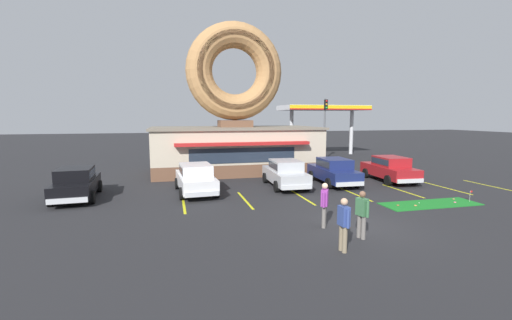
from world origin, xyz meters
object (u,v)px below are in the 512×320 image
at_px(golf_ball, 419,203).
at_px(traffic_light_pole, 325,121).
at_px(car_black, 76,182).
at_px(car_white, 196,177).
at_px(pedestrian_blue_sweater_man, 324,203).
at_px(pedestrian_hooded_kid, 362,212).
at_px(pedestrian_leather_jacket_man, 344,222).
at_px(car_navy, 334,170).
at_px(car_silver, 285,172).
at_px(putting_flag_pin, 471,193).
at_px(car_red, 390,168).
at_px(trash_bin, 327,167).

bearing_deg(golf_ball, traffic_light_pole, 80.68).
distance_m(car_black, car_white, 5.93).
bearing_deg(golf_ball, pedestrian_blue_sweater_man, -160.60).
bearing_deg(pedestrian_hooded_kid, pedestrian_leather_jacket_man, -142.51).
relative_size(golf_ball, pedestrian_leather_jacket_man, 0.02).
distance_m(golf_ball, car_navy, 5.77).
bearing_deg(car_navy, car_silver, -178.19).
relative_size(putting_flag_pin, car_black, 0.12).
relative_size(putting_flag_pin, traffic_light_pole, 0.09).
bearing_deg(car_red, golf_ball, -111.93).
height_order(pedestrian_leather_jacket_man, traffic_light_pole, traffic_light_pole).
bearing_deg(car_white, car_silver, 4.67).
height_order(car_red, car_navy, same).
distance_m(pedestrian_blue_sweater_man, pedestrian_leather_jacket_man, 2.33).
distance_m(golf_ball, putting_flag_pin, 2.69).
relative_size(car_navy, car_silver, 1.00).
xyz_separation_m(pedestrian_blue_sweater_man, pedestrian_leather_jacket_man, (-0.44, -2.29, -0.01)).
relative_size(golf_ball, car_black, 0.01).
xyz_separation_m(car_silver, pedestrian_leather_jacket_man, (-1.42, -9.70, 0.06)).
bearing_deg(pedestrian_blue_sweater_man, car_silver, 82.46).
distance_m(golf_ball, car_silver, 7.30).
distance_m(car_navy, pedestrian_leather_jacket_man, 10.82).
bearing_deg(traffic_light_pole, pedestrian_leather_jacket_man, -113.66).
bearing_deg(car_silver, pedestrian_hooded_kid, -91.73).
distance_m(putting_flag_pin, pedestrian_hooded_kid, 8.45).
relative_size(putting_flag_pin, pedestrian_leather_jacket_man, 0.33).
bearing_deg(putting_flag_pin, car_red, 94.49).
bearing_deg(car_black, pedestrian_blue_sweater_man, -34.93).
distance_m(pedestrian_blue_sweater_man, pedestrian_hooded_kid, 1.57).
bearing_deg(trash_bin, car_red, -55.88).
relative_size(golf_ball, pedestrian_hooded_kid, 0.03).
bearing_deg(putting_flag_pin, car_black, 164.04).
height_order(car_navy, traffic_light_pole, traffic_light_pole).
relative_size(car_navy, pedestrian_hooded_kid, 2.80).
bearing_deg(traffic_light_pole, trash_bin, -113.68).
bearing_deg(traffic_light_pole, putting_flag_pin, -90.01).
height_order(putting_flag_pin, trash_bin, trash_bin).
relative_size(car_white, pedestrian_blue_sweater_man, 2.76).
distance_m(pedestrian_hooded_kid, traffic_light_pole, 21.29).
bearing_deg(golf_ball, car_silver, 132.59).
bearing_deg(pedestrian_leather_jacket_man, putting_flag_pin, 24.33).
bearing_deg(car_red, pedestrian_blue_sweater_man, -137.07).
height_order(golf_ball, traffic_light_pole, traffic_light_pole).
relative_size(car_red, trash_bin, 4.78).
xyz_separation_m(golf_ball, pedestrian_leather_jacket_man, (-6.33, -4.36, 0.88)).
xyz_separation_m(golf_ball, traffic_light_pole, (2.65, 16.12, 3.66)).
xyz_separation_m(car_navy, traffic_light_pole, (4.39, 10.68, 2.84)).
bearing_deg(pedestrian_hooded_kid, putting_flag_pin, 22.07).
height_order(car_silver, pedestrian_leather_jacket_man, pedestrian_leather_jacket_man).
bearing_deg(pedestrian_blue_sweater_man, car_white, 121.43).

